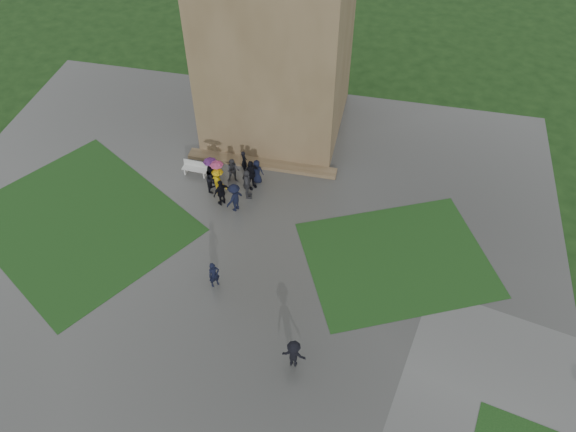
# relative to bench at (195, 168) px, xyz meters

# --- Properties ---
(ground) EXTENTS (120.00, 120.00, 0.00)m
(ground) POSITION_rel_bench_xyz_m (3.58, -9.01, -0.46)
(ground) COLOR black
(plaza) EXTENTS (34.00, 34.00, 0.02)m
(plaza) POSITION_rel_bench_xyz_m (3.58, -7.01, -0.45)
(plaza) COLOR #393937
(plaza) RESTS_ON ground
(lawn_inset_left) EXTENTS (14.10, 13.46, 0.01)m
(lawn_inset_left) POSITION_rel_bench_xyz_m (-4.92, -5.01, -0.44)
(lawn_inset_left) COLOR #153612
(lawn_inset_left) RESTS_ON plaza
(lawn_inset_right) EXTENTS (11.12, 10.15, 0.01)m
(lawn_inset_right) POSITION_rel_bench_xyz_m (12.08, -4.01, -0.44)
(lawn_inset_right) COLOR #153612
(lawn_inset_right) RESTS_ON plaza
(tower_plinth) EXTENTS (9.00, 0.80, 0.22)m
(tower_plinth) POSITION_rel_bench_xyz_m (3.58, 1.59, -0.33)
(tower_plinth) COLOR brown
(tower_plinth) RESTS_ON plaza
(bench) EXTENTS (1.51, 0.53, 0.86)m
(bench) POSITION_rel_bench_xyz_m (0.00, 0.00, 0.00)
(bench) COLOR beige
(bench) RESTS_ON plaza
(visitor_cluster) EXTENTS (3.07, 4.15, 2.41)m
(visitor_cluster) POSITION_rel_bench_xyz_m (2.54, -1.08, 0.58)
(visitor_cluster) COLOR black
(visitor_cluster) RESTS_ON plaza
(pedestrian_mid) EXTENTS (0.66, 0.65, 1.54)m
(pedestrian_mid) POSITION_rel_bench_xyz_m (3.53, -7.49, 0.33)
(pedestrian_mid) COLOR black
(pedestrian_mid) RESTS_ON plaza
(pedestrian_near) EXTENTS (1.06, 0.57, 1.61)m
(pedestrian_near) POSITION_rel_bench_xyz_m (8.14, -10.86, 0.36)
(pedestrian_near) COLOR black
(pedestrian_near) RESTS_ON plaza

